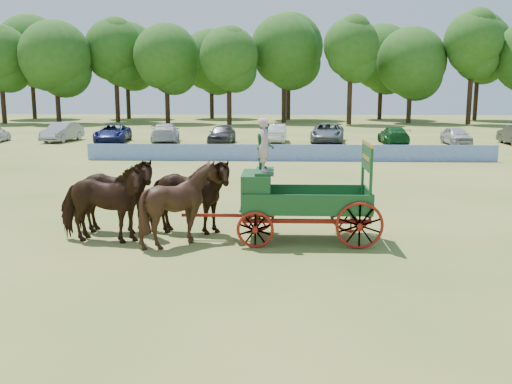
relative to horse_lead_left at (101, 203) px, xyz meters
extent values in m
plane|color=#A48D4A|center=(7.02, 1.63, -1.22)|extent=(160.00, 160.00, 0.00)
imported|color=#331D0E|center=(0.00, 0.00, 0.00)|extent=(3.02, 1.63, 2.44)
imported|color=#331D0E|center=(0.00, 1.10, 0.00)|extent=(2.95, 1.46, 2.44)
imported|color=#331D0E|center=(2.40, 0.00, 0.00)|extent=(2.24, 2.00, 2.44)
imported|color=#331D0E|center=(2.40, 1.10, 0.00)|extent=(2.99, 1.57, 2.44)
cube|color=#9A100F|center=(4.60, 0.55, -0.62)|extent=(0.12, 2.00, 0.12)
cube|color=#9A100F|center=(7.60, 0.55, -0.62)|extent=(0.12, 2.00, 0.12)
cube|color=#9A100F|center=(6.10, 0.00, -0.50)|extent=(3.80, 0.10, 0.12)
cube|color=#9A100F|center=(6.10, 1.10, -0.50)|extent=(3.80, 0.10, 0.12)
cube|color=#9A100F|center=(3.70, 0.55, -0.47)|extent=(2.80, 0.09, 0.09)
cube|color=#1A5026|center=(6.10, 0.55, -0.22)|extent=(3.80, 1.80, 0.10)
cube|color=#1A5026|center=(6.10, -0.33, 0.08)|extent=(3.80, 0.06, 0.55)
cube|color=#1A5026|center=(6.10, 1.43, 0.08)|extent=(3.80, 0.06, 0.55)
cube|color=#1A5026|center=(7.98, 0.55, 0.08)|extent=(0.06, 1.80, 0.55)
cube|color=#1A5026|center=(4.60, 0.55, 0.33)|extent=(0.85, 1.70, 1.05)
cube|color=#1A5026|center=(4.85, 0.55, 0.90)|extent=(0.55, 1.50, 0.08)
cube|color=#1A5026|center=(4.22, 0.55, 0.13)|extent=(0.10, 1.60, 0.65)
cube|color=#1A5026|center=(4.40, 0.55, -0.17)|extent=(0.55, 1.60, 0.06)
cube|color=#1A5026|center=(7.90, -0.25, 0.73)|extent=(0.08, 0.08, 1.80)
cube|color=#1A5026|center=(7.90, 1.35, 0.73)|extent=(0.08, 0.08, 1.80)
cube|color=#1A5026|center=(7.90, 0.55, 1.33)|extent=(0.07, 1.75, 0.75)
cube|color=gold|center=(7.90, 0.55, 1.73)|extent=(0.08, 1.80, 0.09)
cube|color=gold|center=(7.86, 0.55, 1.33)|extent=(0.02, 1.30, 0.12)
torus|color=#9A100F|center=(4.60, -0.40, -0.67)|extent=(1.09, 0.09, 1.09)
torus|color=#9A100F|center=(4.60, 1.50, -0.67)|extent=(1.09, 0.09, 1.09)
torus|color=#9A100F|center=(7.60, -0.40, -0.52)|extent=(1.39, 0.09, 1.39)
torus|color=#9A100F|center=(7.60, 1.50, -0.52)|extent=(1.39, 0.09, 1.39)
imported|color=#C999AA|center=(4.85, 0.20, 1.73)|extent=(0.38, 0.57, 1.58)
imported|color=#225D28|center=(4.85, 0.90, 1.65)|extent=(0.54, 0.69, 1.42)
cube|color=#2242B8|center=(6.02, 19.63, -0.69)|extent=(26.00, 0.08, 1.05)
imported|color=gray|center=(-13.40, 32.19, -0.40)|extent=(2.33, 5.13, 1.63)
imported|color=navy|center=(-8.85, 31.69, -0.46)|extent=(2.99, 5.65, 1.51)
imported|color=silver|center=(-4.36, 31.87, -0.41)|extent=(2.98, 5.81, 1.61)
imported|color=#333338|center=(0.58, 30.72, -0.43)|extent=(2.23, 4.78, 1.58)
imported|color=silver|center=(5.04, 31.86, -0.42)|extent=(1.93, 4.90, 1.59)
imported|color=slate|center=(9.47, 32.58, -0.42)|extent=(3.37, 6.07, 1.61)
imported|color=#144C1E|center=(14.77, 31.09, -0.52)|extent=(1.99, 4.85, 1.41)
imported|color=#B2B2B7|center=(19.74, 30.59, -0.50)|extent=(1.77, 4.26, 1.44)
cylinder|color=#382314|center=(-30.18, 56.47, 1.13)|extent=(0.60, 0.60, 4.69)
sphere|color=#1F5115|center=(-30.18, 56.47, 7.42)|extent=(7.69, 7.69, 7.69)
cylinder|color=#382314|center=(-22.98, 56.34, 1.08)|extent=(0.60, 0.60, 4.60)
sphere|color=#1F5115|center=(-22.98, 56.34, 7.26)|extent=(9.05, 9.05, 9.05)
cylinder|color=#382314|center=(-16.34, 60.06, 1.41)|extent=(0.60, 0.60, 5.25)
sphere|color=#1F5115|center=(-16.34, 60.06, 8.45)|extent=(7.92, 7.92, 7.92)
cylinder|color=#382314|center=(-9.09, 57.56, 1.09)|extent=(0.60, 0.60, 4.63)
sphere|color=#1F5115|center=(-9.09, 57.56, 7.30)|extent=(8.29, 8.29, 8.29)
cylinder|color=#382314|center=(-0.90, 55.50, 1.07)|extent=(0.60, 0.60, 4.58)
sphere|color=#1F5115|center=(-0.90, 55.50, 7.21)|extent=(7.24, 7.24, 7.24)
cylinder|color=#382314|center=(5.98, 60.02, 1.38)|extent=(0.60, 0.60, 5.20)
sphere|color=#1F5115|center=(5.98, 60.02, 8.37)|extent=(8.94, 8.94, 8.94)
cylinder|color=#382314|center=(14.18, 56.42, 1.42)|extent=(0.60, 0.60, 5.28)
sphere|color=#1F5115|center=(14.18, 56.42, 8.51)|extent=(6.82, 6.82, 6.82)
cylinder|color=#382314|center=(22.24, 59.12, 0.91)|extent=(0.60, 0.60, 4.26)
sphere|color=#1F5115|center=(22.24, 59.12, 6.63)|extent=(8.86, 8.86, 8.86)
cylinder|color=#382314|center=(29.19, 56.86, 1.58)|extent=(0.60, 0.60, 5.59)
sphere|color=#1F5115|center=(29.19, 56.86, 9.08)|extent=(7.09, 7.09, 7.09)
cylinder|color=#382314|center=(-30.98, 67.64, 1.55)|extent=(0.60, 0.60, 5.53)
sphere|color=#1F5115|center=(-30.98, 67.64, 8.97)|extent=(9.75, 9.75, 9.75)
cylinder|color=#382314|center=(-17.14, 68.80, 1.37)|extent=(0.60, 0.60, 5.18)
sphere|color=#1F5115|center=(-17.14, 68.80, 8.31)|extent=(9.22, 9.22, 9.22)
cylinder|color=#382314|center=(-4.73, 69.63, 1.13)|extent=(0.60, 0.60, 4.70)
sphere|color=#1F5115|center=(-4.73, 69.63, 7.44)|extent=(8.98, 8.98, 8.98)
cylinder|color=#382314|center=(6.68, 66.66, 1.56)|extent=(0.60, 0.60, 5.56)
sphere|color=#1F5115|center=(6.68, 66.66, 9.02)|extent=(9.67, 9.67, 9.67)
cylinder|color=#382314|center=(20.06, 68.23, 1.21)|extent=(0.60, 0.60, 4.85)
sphere|color=#1F5115|center=(20.06, 68.23, 7.72)|extent=(9.32, 9.32, 9.32)
cylinder|color=#382314|center=(33.32, 66.78, 1.62)|extent=(0.60, 0.60, 5.67)
sphere|color=#1F5115|center=(33.32, 66.78, 9.22)|extent=(8.59, 8.59, 8.59)
camera|label=1|loc=(5.24, -16.40, 3.39)|focal=40.00mm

